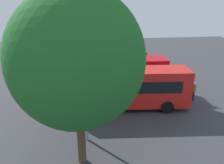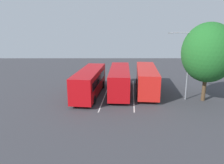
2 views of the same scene
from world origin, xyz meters
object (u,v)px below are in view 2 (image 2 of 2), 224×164
pedestrian (138,75)px  street_lamp (186,62)px  bus_center_right (90,81)px  depot_tree (208,53)px  bus_center_left (120,80)px  bus_far_left (146,79)px

pedestrian → street_lamp: (-9.24, -4.31, 3.51)m
bus_center_right → pedestrian: size_ratio=6.24×
bus_center_right → pedestrian: bus_center_right is taller
bus_center_right → depot_tree: size_ratio=1.18×
bus_center_right → depot_tree: (-2.08, -13.35, 3.77)m
bus_center_right → pedestrian: 10.26m
bus_center_left → depot_tree: bearing=-104.1°
depot_tree → bus_center_right: bearing=81.2°
bus_center_left → pedestrian: 7.39m
street_lamp → depot_tree: depot_tree is taller
pedestrian → bus_center_right: bearing=-40.6°
bus_center_right → pedestrian: (7.58, -6.87, -0.78)m
bus_center_right → depot_tree: bearing=-92.3°
street_lamp → depot_tree: size_ratio=0.88×
bus_center_left → pedestrian: (6.65, -3.13, -0.78)m
bus_center_left → pedestrian: bearing=-21.8°
bus_far_left → depot_tree: size_ratio=1.18×
bus_far_left → bus_center_left: (-0.47, 3.52, 0.00)m
bus_center_left → bus_center_right: bearing=107.4°
bus_far_left → pedestrian: (6.18, 0.40, -0.78)m
bus_center_right → street_lamp: bearing=-91.9°
bus_center_left → street_lamp: street_lamp is taller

